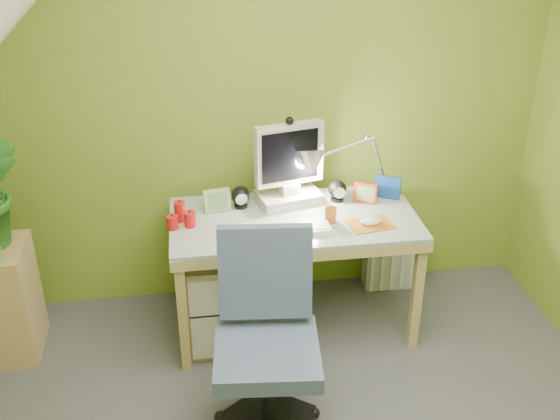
{
  "coord_description": "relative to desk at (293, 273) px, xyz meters",
  "views": [
    {
      "loc": [
        -0.42,
        -1.85,
        2.36
      ],
      "look_at": [
        0.0,
        1.0,
        0.85
      ],
      "focal_mm": 42.0,
      "sensor_mm": 36.0,
      "label": 1
    }
  ],
  "objects": [
    {
      "name": "task_chair",
      "position": [
        -0.25,
        -0.79,
        0.12
      ],
      "size": [
        0.58,
        0.58,
        0.95
      ],
      "primitive_type": null,
      "rotation": [
        0.0,
        0.0,
        -0.1
      ],
      "color": "#414F6B",
      "rests_on": "floor"
    },
    {
      "name": "amber_tumbler",
      "position": [
        0.18,
        -0.08,
        0.39
      ],
      "size": [
        0.07,
        0.07,
        0.08
      ],
      "primitive_type": "cylinder",
      "rotation": [
        0.0,
        0.0,
        0.08
      ],
      "color": "#8C4B14",
      "rests_on": "desk"
    },
    {
      "name": "photo_frame_blue",
      "position": [
        0.56,
        0.16,
        0.42
      ],
      "size": [
        0.14,
        0.09,
        0.13
      ],
      "primitive_type": "cube",
      "rotation": [
        0.0,
        0.0,
        -0.54
      ],
      "color": "#153E93",
      "rests_on": "desk"
    },
    {
      "name": "keyboard",
      "position": [
        -0.08,
        -0.14,
        0.37
      ],
      "size": [
        0.49,
        0.17,
        0.02
      ],
      "primitive_type": "cube",
      "rotation": [
        0.0,
        0.0,
        0.03
      ],
      "color": "white",
      "rests_on": "desk"
    },
    {
      "name": "speaker_right",
      "position": [
        0.27,
        0.16,
        0.41
      ],
      "size": [
        0.12,
        0.12,
        0.12
      ],
      "primitive_type": null,
      "rotation": [
        0.0,
        0.0,
        -0.2
      ],
      "color": "black",
      "rests_on": "desk"
    },
    {
      "name": "speaker_left",
      "position": [
        -0.27,
        0.16,
        0.41
      ],
      "size": [
        0.12,
        0.12,
        0.12
      ],
      "primitive_type": null,
      "rotation": [
        0.0,
        0.0,
        0.22
      ],
      "color": "black",
      "rests_on": "desk"
    },
    {
      "name": "mousepad",
      "position": [
        0.38,
        -0.14,
        0.36
      ],
      "size": [
        0.25,
        0.19,
        0.01
      ],
      "primitive_type": "cube",
      "rotation": [
        0.0,
        0.0,
        0.17
      ],
      "color": "#B8641C",
      "rests_on": "desk"
    },
    {
      "name": "wall_back",
      "position": [
        -0.1,
        0.42,
        0.85
      ],
      "size": [
        3.2,
        0.01,
        2.4
      ],
      "primitive_type": "cube",
      "color": "olive",
      "rests_on": "floor"
    },
    {
      "name": "desk",
      "position": [
        0.0,
        0.0,
        0.0
      ],
      "size": [
        1.32,
        0.67,
        0.71
      ],
      "primitive_type": null,
      "rotation": [
        0.0,
        0.0,
        -0.01
      ],
      "color": "tan",
      "rests_on": "floor"
    },
    {
      "name": "photo_frame_green",
      "position": [
        -0.4,
        0.14,
        0.41
      ],
      "size": [
        0.15,
        0.05,
        0.12
      ],
      "primitive_type": "cube",
      "rotation": [
        0.0,
        0.0,
        0.17
      ],
      "color": "#AFBC81",
      "rests_on": "desk"
    },
    {
      "name": "monitor",
      "position": [
        -0.0,
        0.18,
        0.6
      ],
      "size": [
        0.39,
        0.28,
        0.49
      ],
      "primitive_type": null,
      "rotation": [
        0.0,
        0.0,
        0.22
      ],
      "color": "beige",
      "rests_on": "desk"
    },
    {
      "name": "desk_lamp",
      "position": [
        0.45,
        0.18,
        0.63
      ],
      "size": [
        0.56,
        0.34,
        0.56
      ],
      "primitive_type": null,
      "rotation": [
        0.0,
        0.0,
        -0.23
      ],
      "color": "#BBBBC0",
      "rests_on": "desk"
    },
    {
      "name": "photo_frame_red",
      "position": [
        0.42,
        0.12,
        0.41
      ],
      "size": [
        0.12,
        0.07,
        0.11
      ],
      "primitive_type": "cube",
      "rotation": [
        0.0,
        0.0,
        -0.47
      ],
      "color": "red",
      "rests_on": "desk"
    },
    {
      "name": "radiator",
      "position": [
        0.7,
        0.32,
        -0.17
      ],
      "size": [
        0.38,
        0.17,
        0.37
      ],
      "primitive_type": "cube",
      "rotation": [
        0.0,
        0.0,
        -0.05
      ],
      "color": "silver",
      "rests_on": "floor"
    },
    {
      "name": "candle_cluster",
      "position": [
        -0.6,
        0.01,
        0.41
      ],
      "size": [
        0.15,
        0.14,
        0.11
      ],
      "primitive_type": null,
      "rotation": [
        0.0,
        0.0,
        0.06
      ],
      "color": "red",
      "rests_on": "desk"
    },
    {
      "name": "mouse",
      "position": [
        0.38,
        -0.14,
        0.37
      ],
      "size": [
        0.12,
        0.09,
        0.04
      ],
      "primitive_type": "ellipsoid",
      "rotation": [
        0.0,
        0.0,
        -0.14
      ],
      "color": "white",
      "rests_on": "mousepad"
    },
    {
      "name": "side_ledge",
      "position": [
        -1.52,
        0.0,
        -0.03
      ],
      "size": [
        0.24,
        0.37,
        0.65
      ],
      "primitive_type": "cube",
      "color": "tan",
      "rests_on": "floor"
    }
  ]
}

